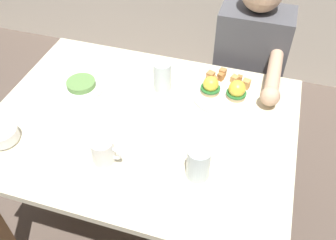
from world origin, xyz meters
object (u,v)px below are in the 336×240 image
Objects in this scene: eggs_benedict_plate at (224,90)px; coffee_mug at (103,151)px; fork at (134,185)px; water_glass_far at (198,165)px; fruit_bowl at (2,135)px; diner_person at (248,68)px; side_plate at (81,85)px; dining_table at (142,139)px; water_glass_near at (162,78)px.

eggs_benedict_plate is 2.42× the size of coffee_mug.
water_glass_far is (0.19, 0.10, 0.05)m from fork.
eggs_benedict_plate is at bearing 54.50° from coffee_mug.
diner_person is (0.81, 0.85, -0.12)m from fruit_bowl.
coffee_mug is at bearing 152.19° from fork.
water_glass_far is 0.81m from diner_person.
water_glass_far reaches higher than side_plate.
dining_table is at bearing 145.64° from water_glass_far.
eggs_benedict_plate is 0.37m from diner_person.
coffee_mug is 0.91× the size of fork.
fork is at bearing -110.17° from eggs_benedict_plate.
coffee_mug is (-0.34, -0.47, 0.02)m from eggs_benedict_plate.
fork is 0.94m from diner_person.
water_glass_far is at bearing -34.36° from dining_table.
water_glass_near is at bearing 96.71° from fork.
water_glass_far is at bearing 5.52° from coffee_mug.
fruit_bowl is 0.11× the size of diner_person.
water_glass_far is 0.64× the size of side_plate.
fork is at bearing -27.81° from coffee_mug.
water_glass_far is at bearing 28.20° from fork.
fork is at bearing -74.55° from dining_table.
dining_table is at bearing -95.53° from water_glass_near.
side_plate is at bearing 152.57° from water_glass_far.
side_plate is at bearing 127.47° from coffee_mug.
diner_person is at bearing 84.39° from water_glass_far.
coffee_mug is 0.93m from diner_person.
fruit_bowl is at bearing -146.04° from eggs_benedict_plate.
dining_table is at bearing 75.71° from coffee_mug.
fruit_bowl is (-0.46, -0.25, 0.14)m from dining_table.
water_glass_near is at bearing 79.99° from coffee_mug.
diner_person is (0.41, 0.82, -0.14)m from coffee_mug.
fork is at bearing -106.95° from diner_person.
dining_table is 10.00× the size of fruit_bowl.
water_glass_near is 0.48m from water_glass_far.
water_glass_far reaches higher than dining_table.
coffee_mug is at bearing 3.49° from fruit_bowl.
coffee_mug is 0.33m from water_glass_far.
diner_person is (0.08, 0.79, -0.15)m from water_glass_far.
dining_table is 1.05× the size of diner_person.
fruit_bowl is 0.54m from fork.
eggs_benedict_plate is at bearing 89.27° from water_glass_far.
dining_table is 0.40m from eggs_benedict_plate.
dining_table is 4.44× the size of eggs_benedict_plate.
eggs_benedict_plate is 0.24× the size of diner_person.
side_plate is (-0.59, 0.31, -0.04)m from water_glass_far.
side_plate is (-0.40, 0.41, 0.01)m from fork.
fruit_bowl is 1.18m from diner_person.
water_glass_near reaches higher than water_glass_far.
water_glass_far is at bearing -57.86° from water_glass_near.
fruit_bowl is 0.39m from side_plate.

